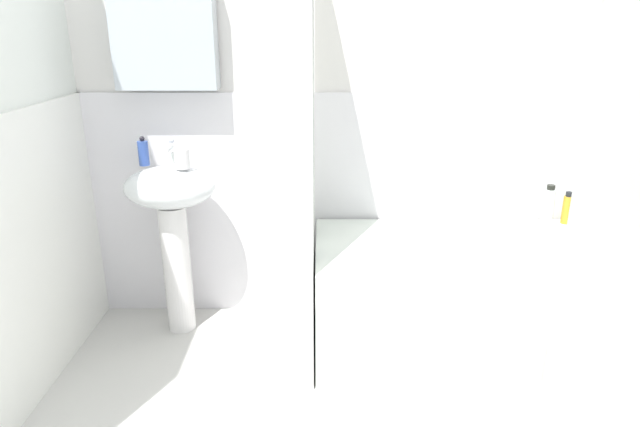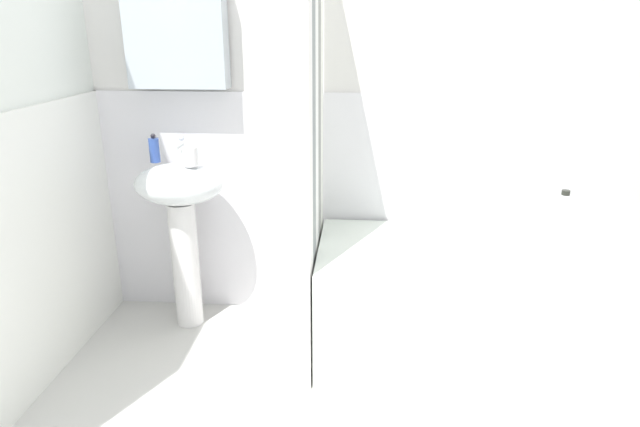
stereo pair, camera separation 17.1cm
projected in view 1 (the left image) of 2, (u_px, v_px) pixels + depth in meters
The scene contains 11 objects.
wall_back_tiled at pixel (375, 104), 2.74m from camera, with size 3.60×0.18×2.40m.
sink at pixel (173, 213), 2.68m from camera, with size 0.44×0.34×0.87m.
faucet at pixel (172, 151), 2.67m from camera, with size 0.03×0.12×0.12m.
soap_dispenser at pixel (144, 153), 2.62m from camera, with size 0.05×0.05×0.14m.
toothbrush_cup at pixel (183, 159), 2.57m from camera, with size 0.07×0.07×0.09m, color white.
bathtub at pixel (472, 296), 2.64m from camera, with size 1.51×0.71×0.54m, color white.
shower_curtain at pixel (313, 148), 2.41m from camera, with size 0.01×0.71×2.00m.
shampoo_bottle at pixel (591, 208), 2.80m from camera, with size 0.05×0.05×0.19m.
body_wash_bottle at pixel (567, 209), 2.81m from camera, with size 0.04×0.04×0.17m.
lotion_bottle at pixel (549, 205), 2.81m from camera, with size 0.06×0.06×0.20m.
towel_folded at pixel (506, 257), 2.33m from camera, with size 0.35×0.18×0.07m, color silver.
Camera 1 is at (-0.34, -1.51, 1.51)m, focal length 30.63 mm.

